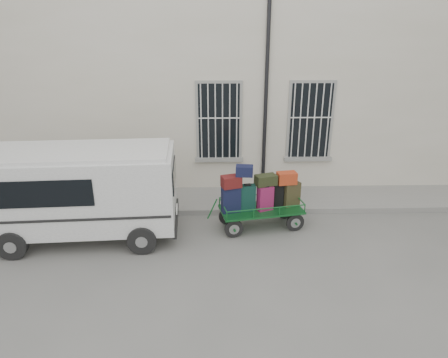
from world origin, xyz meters
The scene contains 5 objects.
ground centered at (0.00, 0.00, 0.00)m, with size 80.00×80.00×0.00m, color #63625E.
building centered at (0.00, 5.50, 3.00)m, with size 24.00×5.15×6.00m.
sidewalk centered at (0.00, 2.20, 0.07)m, with size 24.00×1.70×0.15m, color gray.
luggage_cart centered at (0.60, 0.62, 0.85)m, with size 2.48×1.30×1.74m.
van centered at (-3.70, 0.29, 1.28)m, with size 4.54×2.22×2.24m.
Camera 1 is at (-0.57, -8.54, 4.94)m, focal length 32.00 mm.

